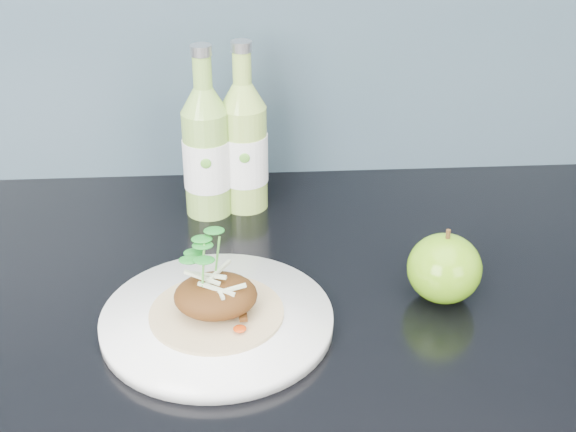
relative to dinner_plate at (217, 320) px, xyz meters
name	(u,v)px	position (x,y,z in m)	size (l,w,h in m)	color
dinner_plate	(217,320)	(0.00, 0.00, 0.00)	(0.28, 0.28, 0.02)	white
pork_taco	(216,293)	(0.00, 0.00, 0.04)	(0.14, 0.14, 0.10)	tan
green_apple	(444,268)	(0.25, 0.04, 0.03)	(0.10, 0.10, 0.09)	#548D0F
cider_bottle_left	(206,152)	(-0.01, 0.26, 0.08)	(0.08, 0.08, 0.23)	#82B049
cider_bottle_right	(244,147)	(0.04, 0.28, 0.08)	(0.08, 0.08, 0.23)	#94B94D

